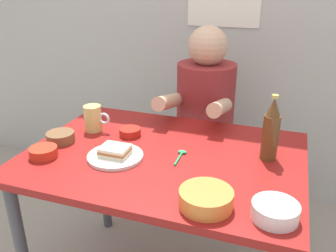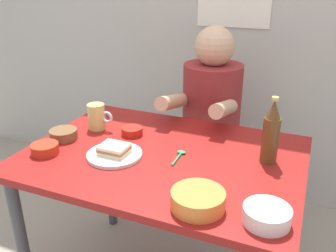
% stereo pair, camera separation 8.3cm
% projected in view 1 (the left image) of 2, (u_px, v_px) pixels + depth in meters
% --- Properties ---
extents(dining_table, '(1.10, 0.80, 0.74)m').
position_uv_depth(dining_table, '(164.00, 173.00, 1.48)').
color(dining_table, maroon).
rests_on(dining_table, ground).
extents(stool, '(0.34, 0.34, 0.45)m').
position_uv_depth(stool, '(203.00, 166.00, 2.14)').
color(stool, '#4C4C51').
rests_on(stool, ground).
extents(person_seated, '(0.33, 0.56, 0.72)m').
position_uv_depth(person_seated, '(205.00, 101.00, 1.97)').
color(person_seated, maroon).
rests_on(person_seated, stool).
extents(plate_orange, '(0.22, 0.22, 0.01)m').
position_uv_depth(plate_orange, '(115.00, 156.00, 1.40)').
color(plate_orange, silver).
rests_on(plate_orange, dining_table).
extents(sandwich, '(0.11, 0.09, 0.04)m').
position_uv_depth(sandwich, '(115.00, 151.00, 1.39)').
color(sandwich, beige).
rests_on(sandwich, plate_orange).
extents(beer_mug, '(0.13, 0.08, 0.12)m').
position_uv_depth(beer_mug, '(93.00, 118.00, 1.63)').
color(beer_mug, '#D1BC66').
rests_on(beer_mug, dining_table).
extents(beer_bottle, '(0.06, 0.06, 0.26)m').
position_uv_depth(beer_bottle, '(271.00, 131.00, 1.36)').
color(beer_bottle, '#593819').
rests_on(beer_bottle, dining_table).
extents(sauce_bowl_chili, '(0.11, 0.11, 0.04)m').
position_uv_depth(sauce_bowl_chili, '(43.00, 152.00, 1.41)').
color(sauce_bowl_chili, red).
rests_on(sauce_bowl_chili, dining_table).
extents(rice_bowl_white, '(0.14, 0.14, 0.05)m').
position_uv_depth(rice_bowl_white, '(275.00, 211.00, 1.05)').
color(rice_bowl_white, silver).
rests_on(rice_bowl_white, dining_table).
extents(sambal_bowl_red, '(0.10, 0.10, 0.03)m').
position_uv_depth(sambal_bowl_red, '(130.00, 132.00, 1.60)').
color(sambal_bowl_red, '#B21E14').
rests_on(sambal_bowl_red, dining_table).
extents(soup_bowl_orange, '(0.17, 0.17, 0.05)m').
position_uv_depth(soup_bowl_orange, '(206.00, 198.00, 1.10)').
color(soup_bowl_orange, orange).
rests_on(soup_bowl_orange, dining_table).
extents(condiment_bowl_brown, '(0.12, 0.12, 0.04)m').
position_uv_depth(condiment_bowl_brown, '(60.00, 137.00, 1.54)').
color(condiment_bowl_brown, brown).
rests_on(condiment_bowl_brown, dining_table).
extents(spoon, '(0.04, 0.12, 0.01)m').
position_uv_depth(spoon, '(181.00, 154.00, 1.42)').
color(spoon, '#26A559').
rests_on(spoon, dining_table).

